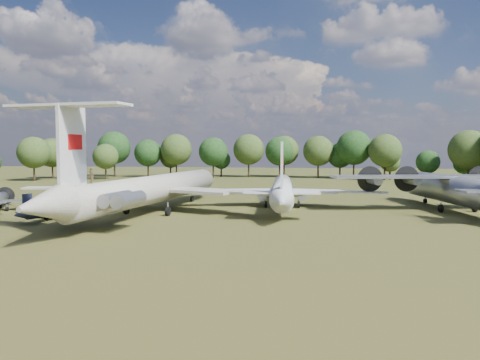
% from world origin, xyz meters
% --- Properties ---
extents(ground, '(300.00, 300.00, 0.00)m').
position_xyz_m(ground, '(0.00, 0.00, 0.00)').
color(ground, '#2B4216').
rests_on(ground, ground).
extents(il62_airliner, '(49.61, 60.41, 5.40)m').
position_xyz_m(il62_airliner, '(-5.71, -2.02, 2.70)').
color(il62_airliner, silver).
rests_on(il62_airliner, ground).
extents(tu104_jet, '(33.88, 44.05, 4.27)m').
position_xyz_m(tu104_jet, '(12.16, 7.27, 2.13)').
color(tu104_jet, silver).
rests_on(tu104_jet, ground).
extents(an12_transport, '(42.29, 45.62, 5.22)m').
position_xyz_m(an12_transport, '(37.48, 6.03, 2.61)').
color(an12_transport, '#ABAFB4').
rests_on(an12_transport, ground).
extents(small_prop_west, '(12.83, 15.13, 1.90)m').
position_xyz_m(small_prop_west, '(-16.36, -10.03, 0.95)').
color(small_prop_west, black).
rests_on(small_prop_west, ground).
extents(person_on_il62, '(0.73, 0.60, 1.71)m').
position_xyz_m(person_on_il62, '(-7.83, -16.99, 6.25)').
color(person_on_il62, '#92724A').
rests_on(person_on_il62, il62_airliner).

